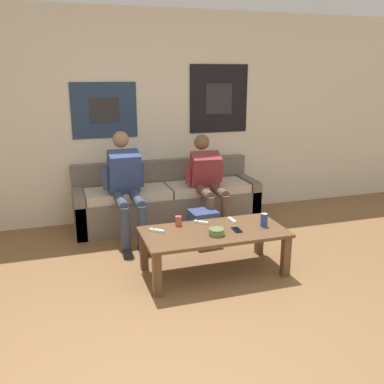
% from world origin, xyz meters
% --- Properties ---
extents(ground_plane, '(18.00, 18.00, 0.00)m').
position_xyz_m(ground_plane, '(0.00, 0.00, 0.00)').
color(ground_plane, brown).
extents(wall_back, '(10.00, 0.07, 2.55)m').
position_xyz_m(wall_back, '(0.00, 2.97, 1.28)').
color(wall_back, silver).
rests_on(wall_back, ground_plane).
extents(couch, '(2.24, 0.66, 0.75)m').
position_xyz_m(couch, '(0.30, 2.63, 0.27)').
color(couch, '#70665B').
rests_on(couch, ground_plane).
extents(coffee_table, '(1.32, 0.65, 0.42)m').
position_xyz_m(coffee_table, '(0.36, 1.16, 0.35)').
color(coffee_table, brown).
rests_on(coffee_table, ground_plane).
extents(person_seated_adult, '(0.47, 0.93, 1.18)m').
position_xyz_m(person_seated_adult, '(-0.25, 2.28, 0.63)').
color(person_seated_adult, '#384256').
rests_on(person_seated_adult, ground_plane).
extents(person_seated_teen, '(0.47, 0.85, 1.10)m').
position_xyz_m(person_seated_teen, '(0.71, 2.30, 0.60)').
color(person_seated_teen, brown).
rests_on(person_seated_teen, ground_plane).
extents(backpack, '(0.30, 0.30, 0.37)m').
position_xyz_m(backpack, '(0.51, 1.87, 0.17)').
color(backpack, navy).
rests_on(backpack, ground_plane).
extents(ceramic_bowl, '(0.15, 0.15, 0.06)m').
position_xyz_m(ceramic_bowl, '(0.35, 1.05, 0.45)').
color(ceramic_bowl, '#607F47').
rests_on(ceramic_bowl, coffee_table).
extents(pillar_candle, '(0.06, 0.06, 0.10)m').
position_xyz_m(pillar_candle, '(0.09, 1.39, 0.46)').
color(pillar_candle, '#B24C42').
rests_on(pillar_candle, coffee_table).
extents(drink_can_blue, '(0.07, 0.07, 0.12)m').
position_xyz_m(drink_can_blue, '(0.85, 1.13, 0.48)').
color(drink_can_blue, '#28479E').
rests_on(drink_can_blue, coffee_table).
extents(game_controller_near_left, '(0.13, 0.12, 0.03)m').
position_xyz_m(game_controller_near_left, '(-0.15, 1.29, 0.43)').
color(game_controller_near_left, white).
rests_on(game_controller_near_left, coffee_table).
extents(game_controller_near_right, '(0.13, 0.12, 0.03)m').
position_xyz_m(game_controller_near_right, '(0.31, 1.38, 0.43)').
color(game_controller_near_right, white).
rests_on(game_controller_near_right, coffee_table).
extents(game_controller_far_center, '(0.04, 0.15, 0.03)m').
position_xyz_m(game_controller_far_center, '(0.62, 1.34, 0.43)').
color(game_controller_far_center, white).
rests_on(game_controller_far_center, coffee_table).
extents(cell_phone, '(0.07, 0.14, 0.01)m').
position_xyz_m(cell_phone, '(0.56, 1.10, 0.42)').
color(cell_phone, black).
rests_on(cell_phone, coffee_table).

